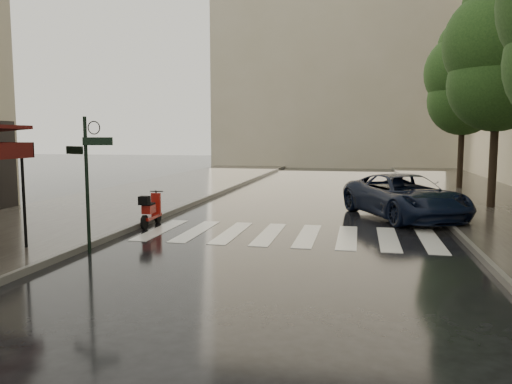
% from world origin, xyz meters
% --- Properties ---
extents(ground, '(120.00, 120.00, 0.00)m').
position_xyz_m(ground, '(0.00, 0.00, 0.00)').
color(ground, black).
rests_on(ground, ground).
extents(sidewalk_near, '(6.00, 60.00, 0.12)m').
position_xyz_m(sidewalk_near, '(-4.50, 12.00, 0.06)').
color(sidewalk_near, '#38332D').
rests_on(sidewalk_near, ground).
extents(curb_near, '(0.12, 60.00, 0.16)m').
position_xyz_m(curb_near, '(-1.45, 12.00, 0.07)').
color(curb_near, '#595651').
rests_on(curb_near, ground).
extents(curb_far, '(0.12, 60.00, 0.16)m').
position_xyz_m(curb_far, '(7.45, 12.00, 0.07)').
color(curb_far, '#595651').
rests_on(curb_far, ground).
extents(crosswalk, '(7.85, 3.20, 0.01)m').
position_xyz_m(crosswalk, '(2.98, 6.00, 0.01)').
color(crosswalk, silver).
rests_on(crosswalk, ground).
extents(signpost, '(1.17, 0.29, 3.10)m').
position_xyz_m(signpost, '(-1.19, 3.00, 1.83)').
color(signpost, black).
rests_on(signpost, ground).
extents(backdrop_building, '(22.00, 6.00, 20.00)m').
position_xyz_m(backdrop_building, '(3.00, 38.00, 10.00)').
color(backdrop_building, '#BAAF8E').
rests_on(backdrop_building, ground).
extents(tree_mid, '(3.80, 3.80, 8.34)m').
position_xyz_m(tree_mid, '(9.50, 12.00, 5.59)').
color(tree_mid, black).
rests_on(tree_mid, sidewalk_far).
extents(tree_far, '(3.80, 3.80, 8.16)m').
position_xyz_m(tree_far, '(9.70, 19.00, 5.46)').
color(tree_far, black).
rests_on(tree_far, sidewalk_far).
extents(scooter, '(0.41, 1.53, 1.00)m').
position_xyz_m(scooter, '(-1.20, 6.43, 0.47)').
color(scooter, black).
rests_on(scooter, ground).
extents(parked_car, '(4.32, 5.69, 1.44)m').
position_xyz_m(parked_car, '(6.28, 9.55, 0.72)').
color(parked_car, black).
rests_on(parked_car, ground).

